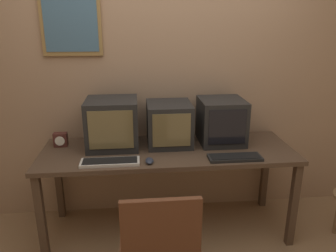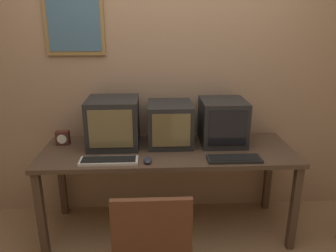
% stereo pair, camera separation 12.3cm
% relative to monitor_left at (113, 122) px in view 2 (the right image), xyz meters
% --- Properties ---
extents(wall_back, '(8.00, 0.08, 2.60)m').
position_rel_monitor_left_xyz_m(wall_back, '(0.44, 0.30, 0.35)').
color(wall_back, tan).
rests_on(wall_back, ground_plane).
extents(desk, '(2.03, 0.69, 0.76)m').
position_rel_monitor_left_xyz_m(desk, '(0.44, -0.11, -0.27)').
color(desk, '#4C3828').
rests_on(desk, ground_plane).
extents(monitor_left, '(0.41, 0.39, 0.40)m').
position_rel_monitor_left_xyz_m(monitor_left, '(0.00, 0.00, 0.00)').
color(monitor_left, black).
rests_on(monitor_left, desk).
extents(monitor_center, '(0.36, 0.39, 0.35)m').
position_rel_monitor_left_xyz_m(monitor_center, '(0.47, 0.02, -0.02)').
color(monitor_center, black).
rests_on(monitor_center, desk).
extents(monitor_right, '(0.37, 0.39, 0.37)m').
position_rel_monitor_left_xyz_m(monitor_right, '(0.91, 0.01, -0.01)').
color(monitor_right, black).
rests_on(monitor_right, desk).
extents(keyboard_main, '(0.43, 0.14, 0.03)m').
position_rel_monitor_left_xyz_m(keyboard_main, '(-0.01, -0.35, -0.19)').
color(keyboard_main, beige).
rests_on(keyboard_main, desk).
extents(keyboard_side, '(0.40, 0.14, 0.03)m').
position_rel_monitor_left_xyz_m(keyboard_side, '(0.93, -0.35, -0.19)').
color(keyboard_side, black).
rests_on(keyboard_side, desk).
extents(mouse_near_keyboard, '(0.06, 0.11, 0.03)m').
position_rel_monitor_left_xyz_m(mouse_near_keyboard, '(0.28, -0.36, -0.18)').
color(mouse_near_keyboard, '#282D3D').
rests_on(mouse_near_keyboard, desk).
extents(desk_clock, '(0.11, 0.07, 0.12)m').
position_rel_monitor_left_xyz_m(desk_clock, '(-0.43, 0.04, -0.14)').
color(desk_clock, '#4C231E').
rests_on(desk_clock, desk).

